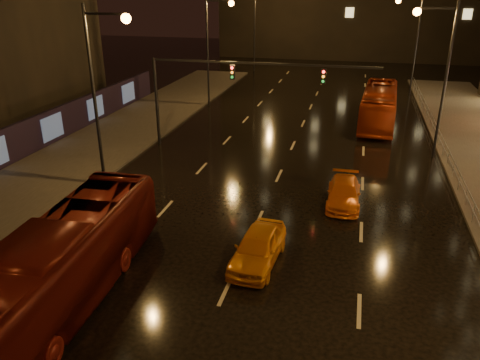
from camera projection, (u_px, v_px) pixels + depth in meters
The scene contains 8 objects.
ground at pixel (289, 154), 32.29m from camera, with size 140.00×140.00×0.00m, color black.
sidewalk_left at pixel (74, 161), 30.84m from camera, with size 7.00×70.00×0.15m, color #38332D.
traffic_signal at pixel (217, 82), 31.59m from camera, with size 15.31×0.32×6.20m.
railing_right at pixel (454, 165), 27.85m from camera, with size 0.05×56.00×1.00m.
bus_red at pixel (63, 263), 16.82m from camera, with size 2.70×11.55×3.22m, color #5C120D.
bus_curb at pixel (379, 106), 38.81m from camera, with size 2.59×11.07×3.08m, color #992B0F.
taxi_near at pixel (258, 247), 19.51m from camera, with size 1.72×4.27×1.45m, color orange.
taxi_far at pixel (344, 193), 24.85m from camera, with size 1.70×4.19×1.22m, color orange.
Camera 1 is at (4.18, -10.35, 10.89)m, focal length 35.00 mm.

